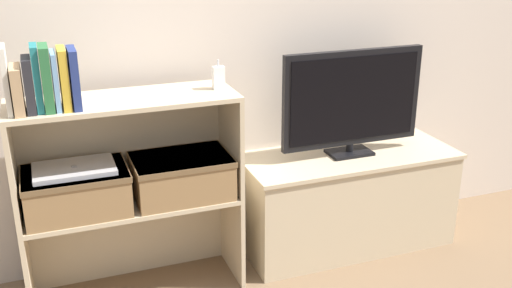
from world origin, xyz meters
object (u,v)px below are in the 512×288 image
book_teal (37,78)px  storage_basket_left (76,189)px  storage_basket_right (182,174)px  laptop (74,169)px  book_ivory (6,80)px  book_navy (74,78)px  book_skyblue (55,81)px  book_mustard (64,78)px  book_tan (17,90)px  tv_stand (347,199)px  book_forest (46,78)px  tv (353,100)px  book_charcoal (29,85)px  baby_monitor (218,78)px

book_teal → storage_basket_left: 0.51m
storage_basket_right → laptop: 0.46m
book_ivory → book_navy: bearing=0.0°
book_ivory → book_skyblue: 0.17m
storage_basket_left → book_navy: bearing=-53.2°
storage_basket_right → book_navy: bearing=-173.3°
book_mustard → book_navy: 0.04m
book_ivory → book_tan: size_ratio=1.44×
tv_stand → book_forest: book_forest is taller
storage_basket_left → tv_stand: bearing=2.6°
tv → book_charcoal: book_charcoal is taller
book_teal → tv_stand: bearing=4.3°
book_forest → storage_basket_left: 0.50m
tv → storage_basket_right: bearing=-176.2°
book_forest → storage_basket_right: book_forest is taller
book_forest → storage_basket_left: book_forest is taller
storage_basket_left → storage_basket_right: 0.45m
book_mustard → laptop: 0.40m
book_teal → tv: bearing=4.3°
book_forest → laptop: bearing=36.9°
book_teal → book_forest: (0.03, -0.00, -0.00)m
book_tan → baby_monitor: (0.81, 0.06, -0.04)m
book_mustard → book_teal: bearing=180.0°
book_tan → book_skyblue: (0.14, 0.00, 0.02)m
book_charcoal → book_forest: (0.07, -0.00, 0.02)m
book_skyblue → baby_monitor: book_skyblue is taller
book_tan → laptop: 0.41m
book_tan → laptop: size_ratio=0.54×
book_charcoal → tv: bearing=4.2°
tv_stand → storage_basket_left: (-1.33, -0.06, 0.30)m
book_skyblue → book_mustard: (0.03, -0.00, 0.01)m
tv → storage_basket_right: size_ratio=1.71×
tv_stand → book_forest: bearing=-175.6°
book_ivory → book_teal: book_ivory is taller
book_ivory → book_mustard: (0.21, 0.00, -0.01)m
laptop → book_mustard: bearing=-91.6°
baby_monitor → storage_basket_right: (-0.19, -0.02, -0.42)m
book_teal → book_mustard: 0.10m
book_ivory → book_skyblue: (0.17, 0.00, -0.02)m
tv → book_navy: 1.32m
book_teal → book_skyblue: book_teal is taller
book_tan → baby_monitor: book_tan is taller
tv_stand → book_mustard: 1.55m
book_skyblue → book_teal: bearing=-180.0°
tv → book_mustard: (-1.33, -0.11, 0.25)m
book_forest → book_skyblue: bearing=0.0°
book_tan → storage_basket_right: (0.63, 0.05, -0.46)m
book_skyblue → laptop: book_skyblue is taller
storage_basket_left → laptop: 0.09m
tv → laptop: 1.34m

